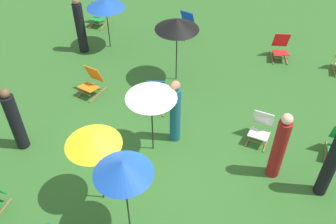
{
  "coord_description": "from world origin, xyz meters",
  "views": [
    {
      "loc": [
        2.46,
        -5.39,
        6.83
      ],
      "look_at": [
        0.0,
        1.2,
        0.5
      ],
      "focal_mm": 40.37,
      "sensor_mm": 36.0,
      "label": 1
    }
  ],
  "objects_px": {
    "deckchair_6": "(186,24)",
    "umbrella_0": "(177,24)",
    "umbrella_1": "(151,92)",
    "person_1": "(15,121)",
    "deckchair_9": "(92,82)",
    "umbrella_4": "(93,139)",
    "person_2": "(331,164)",
    "umbrella_3": "(105,4)",
    "person_3": "(175,112)",
    "deckchair_8": "(281,47)",
    "deckchair_5": "(99,15)",
    "deckchair_1": "(261,128)",
    "person_4": "(80,26)",
    "person_0": "(279,147)",
    "deckchair_4": "(156,96)",
    "umbrella_2": "(123,168)"
  },
  "relations": [
    {
      "from": "deckchair_9",
      "to": "umbrella_1",
      "type": "height_order",
      "value": "umbrella_1"
    },
    {
      "from": "deckchair_4",
      "to": "person_1",
      "type": "bearing_deg",
      "value": -151.49
    },
    {
      "from": "person_4",
      "to": "person_2",
      "type": "bearing_deg",
      "value": -58.45
    },
    {
      "from": "umbrella_2",
      "to": "deckchair_9",
      "type": "bearing_deg",
      "value": 128.18
    },
    {
      "from": "deckchair_9",
      "to": "person_4",
      "type": "relative_size",
      "value": 0.45
    },
    {
      "from": "umbrella_4",
      "to": "person_2",
      "type": "distance_m",
      "value": 4.79
    },
    {
      "from": "person_1",
      "to": "deckchair_6",
      "type": "bearing_deg",
      "value": 179.02
    },
    {
      "from": "deckchair_1",
      "to": "person_2",
      "type": "relative_size",
      "value": 0.44
    },
    {
      "from": "deckchair_9",
      "to": "person_2",
      "type": "relative_size",
      "value": 0.44
    },
    {
      "from": "umbrella_0",
      "to": "person_4",
      "type": "height_order",
      "value": "umbrella_0"
    },
    {
      "from": "deckchair_9",
      "to": "deckchair_4",
      "type": "bearing_deg",
      "value": 12.08
    },
    {
      "from": "deckchair_5",
      "to": "deckchair_1",
      "type": "bearing_deg",
      "value": -32.21
    },
    {
      "from": "person_2",
      "to": "person_4",
      "type": "relative_size",
      "value": 1.01
    },
    {
      "from": "umbrella_2",
      "to": "person_3",
      "type": "xyz_separation_m",
      "value": [
        -0.0,
        2.68,
        -0.99
      ]
    },
    {
      "from": "person_2",
      "to": "person_3",
      "type": "xyz_separation_m",
      "value": [
        -3.51,
        0.42,
        -0.05
      ]
    },
    {
      "from": "umbrella_3",
      "to": "deckchair_8",
      "type": "bearing_deg",
      "value": 13.82
    },
    {
      "from": "umbrella_0",
      "to": "umbrella_3",
      "type": "bearing_deg",
      "value": 160.82
    },
    {
      "from": "deckchair_1",
      "to": "umbrella_1",
      "type": "xyz_separation_m",
      "value": [
        -2.36,
        -1.25,
        1.38
      ]
    },
    {
      "from": "deckchair_5",
      "to": "umbrella_0",
      "type": "bearing_deg",
      "value": -32.28
    },
    {
      "from": "deckchair_4",
      "to": "person_1",
      "type": "relative_size",
      "value": 0.49
    },
    {
      "from": "umbrella_0",
      "to": "person_0",
      "type": "xyz_separation_m",
      "value": [
        3.26,
        -2.6,
        -0.96
      ]
    },
    {
      "from": "person_1",
      "to": "umbrella_2",
      "type": "bearing_deg",
      "value": 87.97
    },
    {
      "from": "umbrella_3",
      "to": "person_3",
      "type": "bearing_deg",
      "value": -43.23
    },
    {
      "from": "deckchair_6",
      "to": "person_1",
      "type": "height_order",
      "value": "person_1"
    },
    {
      "from": "deckchair_8",
      "to": "person_1",
      "type": "relative_size",
      "value": 0.49
    },
    {
      "from": "deckchair_9",
      "to": "person_0",
      "type": "height_order",
      "value": "person_0"
    },
    {
      "from": "umbrella_0",
      "to": "person_0",
      "type": "height_order",
      "value": "umbrella_0"
    },
    {
      "from": "deckchair_6",
      "to": "person_2",
      "type": "distance_m",
      "value": 7.25
    },
    {
      "from": "umbrella_3",
      "to": "person_0",
      "type": "xyz_separation_m",
      "value": [
        5.92,
        -3.53,
        -0.66
      ]
    },
    {
      "from": "deckchair_8",
      "to": "person_0",
      "type": "height_order",
      "value": "person_0"
    },
    {
      "from": "person_4",
      "to": "person_1",
      "type": "bearing_deg",
      "value": -116.09
    },
    {
      "from": "deckchair_4",
      "to": "person_0",
      "type": "bearing_deg",
      "value": -36.95
    },
    {
      "from": "deckchair_9",
      "to": "umbrella_4",
      "type": "bearing_deg",
      "value": -47.44
    },
    {
      "from": "person_3",
      "to": "person_4",
      "type": "xyz_separation_m",
      "value": [
        -4.16,
        2.73,
        0.03
      ]
    },
    {
      "from": "deckchair_1",
      "to": "umbrella_1",
      "type": "distance_m",
      "value": 3.0
    },
    {
      "from": "deckchair_4",
      "to": "umbrella_3",
      "type": "height_order",
      "value": "umbrella_3"
    },
    {
      "from": "deckchair_6",
      "to": "umbrella_0",
      "type": "distance_m",
      "value": 3.02
    },
    {
      "from": "umbrella_3",
      "to": "person_2",
      "type": "xyz_separation_m",
      "value": [
        6.98,
        -3.67,
        -0.62
      ]
    },
    {
      "from": "umbrella_1",
      "to": "person_1",
      "type": "height_order",
      "value": "umbrella_1"
    },
    {
      "from": "deckchair_5",
      "to": "umbrella_4",
      "type": "distance_m",
      "value": 7.78
    },
    {
      "from": "umbrella_4",
      "to": "person_0",
      "type": "xyz_separation_m",
      "value": [
        3.3,
        1.94,
        -0.92
      ]
    },
    {
      "from": "deckchair_8",
      "to": "umbrella_3",
      "type": "relative_size",
      "value": 0.52
    },
    {
      "from": "umbrella_3",
      "to": "person_0",
      "type": "height_order",
      "value": "person_0"
    },
    {
      "from": "deckchair_1",
      "to": "deckchair_9",
      "type": "bearing_deg",
      "value": -177.9
    },
    {
      "from": "umbrella_3",
      "to": "umbrella_4",
      "type": "distance_m",
      "value": 6.07
    },
    {
      "from": "deckchair_1",
      "to": "deckchair_8",
      "type": "bearing_deg",
      "value": 95.2
    },
    {
      "from": "umbrella_2",
      "to": "umbrella_4",
      "type": "height_order",
      "value": "umbrella_2"
    },
    {
      "from": "deckchair_5",
      "to": "person_1",
      "type": "height_order",
      "value": "person_1"
    },
    {
      "from": "person_1",
      "to": "deckchair_1",
      "type": "bearing_deg",
      "value": 129.34
    },
    {
      "from": "deckchair_4",
      "to": "deckchair_5",
      "type": "height_order",
      "value": "same"
    }
  ]
}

